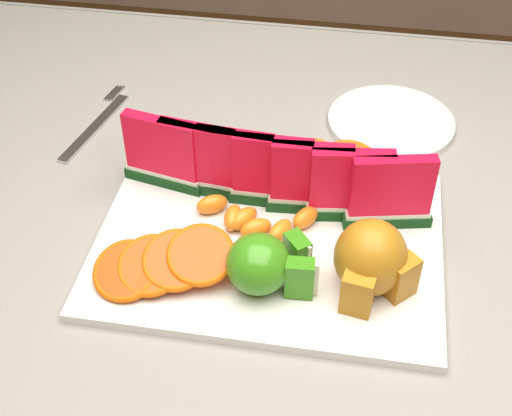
# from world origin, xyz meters

# --- Properties ---
(table) EXTENTS (1.40, 0.90, 0.75)m
(table) POSITION_xyz_m (0.00, 0.00, 0.65)
(table) COLOR #46311B
(table) RESTS_ON ground
(tablecloth) EXTENTS (1.53, 1.03, 0.20)m
(tablecloth) POSITION_xyz_m (0.00, 0.00, 0.72)
(tablecloth) COLOR slate
(tablecloth) RESTS_ON table
(platter) EXTENTS (0.40, 0.30, 0.01)m
(platter) POSITION_xyz_m (-0.01, -0.03, 0.76)
(platter) COLOR silver
(platter) RESTS_ON tablecloth
(apple_cluster) EXTENTS (0.11, 0.09, 0.07)m
(apple_cluster) POSITION_xyz_m (-0.00, -0.10, 0.80)
(apple_cluster) COLOR #368A1E
(apple_cluster) RESTS_ON platter
(pear_cluster) EXTENTS (0.10, 0.10, 0.09)m
(pear_cluster) POSITION_xyz_m (0.11, -0.08, 0.81)
(pear_cluster) COLOR #B3920F
(pear_cluster) RESTS_ON platter
(side_plate) EXTENTS (0.21, 0.21, 0.01)m
(side_plate) POSITION_xyz_m (0.13, 0.24, 0.76)
(side_plate) COLOR silver
(side_plate) RESTS_ON tablecloth
(fork) EXTENTS (0.05, 0.19, 0.00)m
(fork) POSITION_xyz_m (-0.29, 0.17, 0.76)
(fork) COLOR silver
(fork) RESTS_ON tablecloth
(watermelon_row) EXTENTS (0.39, 0.07, 0.10)m
(watermelon_row) POSITION_xyz_m (-0.02, 0.04, 0.82)
(watermelon_row) COLOR #0D370A
(watermelon_row) RESTS_ON platter
(orange_fan_front) EXTENTS (0.17, 0.11, 0.05)m
(orange_fan_front) POSITION_xyz_m (-0.11, -0.11, 0.79)
(orange_fan_front) COLOR red
(orange_fan_front) RESTS_ON platter
(orange_fan_back) EXTENTS (0.29, 0.11, 0.04)m
(orange_fan_back) POSITION_xyz_m (-0.02, 0.09, 0.79)
(orange_fan_back) COLOR red
(orange_fan_back) RESTS_ON platter
(tangerine_segments) EXTENTS (0.16, 0.07, 0.02)m
(tangerine_segments) POSITION_xyz_m (-0.03, -0.01, 0.78)
(tangerine_segments) COLOR #FC5619
(tangerine_segments) RESTS_ON platter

